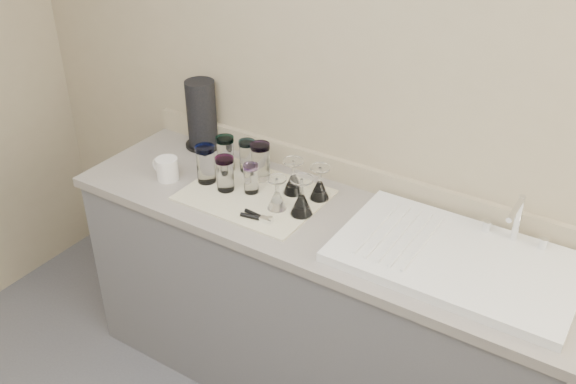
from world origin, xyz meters
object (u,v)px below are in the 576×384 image
Objects in this scene: tumbler_cyan at (247,155)px; can_opener at (258,217)px; goblet_front_right at (301,202)px; tumbler_lavender at (251,178)px; tumbler_teal at (225,153)px; tumbler_magenta at (206,164)px; goblet_back_right at (320,188)px; white_mug at (167,169)px; tumbler_blue at (225,173)px; sink_unit at (456,258)px; tumbler_purple at (260,161)px; goblet_back_left at (293,182)px; paper_towel_roll at (202,115)px; goblet_front_left at (277,198)px.

tumbler_cyan is 1.06× the size of can_opener.
tumbler_lavender is at bearing 173.23° from goblet_front_right.
tumbler_magenta reaches higher than tumbler_teal.
tumbler_magenta reaches higher than goblet_back_right.
tumbler_teal is 0.95× the size of tumbler_magenta.
goblet_back_right is 0.66m from white_mug.
goblet_back_right is at bearing 22.49° from tumbler_blue.
sink_unit is 0.91m from tumbler_purple.
tumbler_lavender is at bearing -149.20° from goblet_back_left.
tumbler_purple reaches higher than tumbler_cyan.
tumbler_blue is at bearing -178.30° from goblet_front_right.
goblet_front_right is at bearing -20.68° from paper_towel_roll.
tumbler_cyan is 0.34m from white_mug.
goblet_back_left is 0.11m from goblet_back_right.
white_mug is (-0.52, -0.18, -0.01)m from goblet_back_left.
goblet_back_right is (0.11, 0.02, -0.00)m from goblet_back_left.
goblet_front_right reaches higher than can_opener.
paper_towel_roll reaches higher than goblet_back_right.
can_opener is 1.01× the size of white_mug.
goblet_back_left is (0.15, 0.09, -0.01)m from tumbler_lavender.
sink_unit is at bearing -9.97° from paper_towel_roll.
tumbler_blue is (-0.07, -0.15, -0.01)m from tumbler_purple.
tumbler_magenta reaches higher than goblet_front_right.
goblet_front_left is (0.36, -0.14, -0.03)m from tumbler_teal.
tumbler_purple is (-0.90, 0.11, 0.07)m from sink_unit.
goblet_back_left is (0.25, 0.13, -0.02)m from tumbler_blue.
goblet_back_left is at bearing 94.35° from goblet_front_left.
tumbler_purple is at bearing 5.14° from tumbler_teal.
tumbler_purple is 0.32m from goblet_front_right.
goblet_front_left is (0.36, -0.02, -0.04)m from tumbler_magenta.
tumbler_cyan is at bearing 62.20° from tumbler_magenta.
goblet_back_left is (-0.72, 0.08, 0.04)m from sink_unit.
tumbler_blue is 1.12× the size of can_opener.
tumbler_magenta is 1.09× the size of goblet_back_left.
goblet_back_left is 1.13× the size of white_mug.
goblet_front_right is 0.50× the size of paper_towel_roll.
tumbler_purple reaches higher than goblet_back_right.
sink_unit is 5.78× the size of goblet_back_right.
can_opener is 0.42× the size of paper_towel_roll.
goblet_front_left is 0.11m from can_opener.
tumbler_lavender is at bearing -74.93° from tumbler_purple.
tumbler_cyan is 0.94× the size of goblet_back_left.
tumbler_magenta is (-0.01, -0.12, 0.00)m from tumbler_teal.
tumbler_magenta is 0.21m from tumbler_lavender.
goblet_back_right is (0.36, 0.15, -0.03)m from tumbler_blue.
tumbler_lavender is (0.20, -0.09, -0.02)m from tumbler_teal.
sink_unit is at bearing 4.43° from white_mug.
tumbler_magenta is (-1.07, -0.03, 0.07)m from sink_unit.
tumbler_blue is at bearing -177.42° from sink_unit.
white_mug is (-0.53, -0.05, -0.01)m from goblet_front_left.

